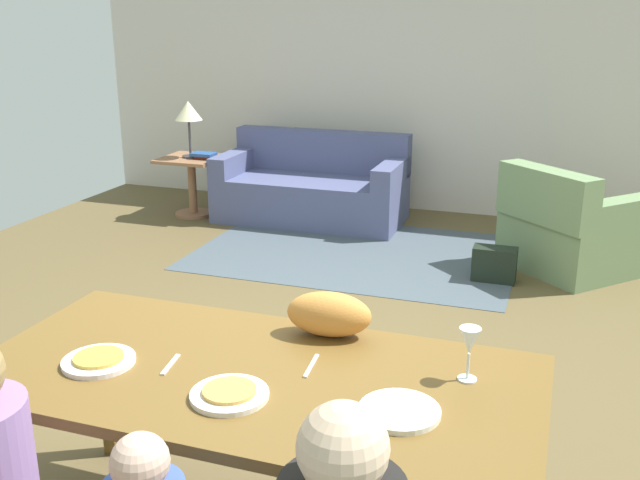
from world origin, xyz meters
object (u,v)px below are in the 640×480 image
(book_lower, at_px, (208,157))
(book_upper, at_px, (203,154))
(armchair, at_px, (571,230))
(handbag, at_px, (494,264))
(table_lamp, at_px, (188,113))
(cat, at_px, (329,314))
(plate_near_man, at_px, (99,361))
(wine_glass, at_px, (470,343))
(couch, at_px, (313,188))
(dining_table, at_px, (254,390))
(plate_near_woman, at_px, (399,411))
(side_table, at_px, (192,178))
(plate_near_child, at_px, (230,395))

(book_lower, bearing_deg, book_upper, -132.19)
(armchair, xyz_separation_m, handbag, (-0.51, -0.46, -0.19))
(table_lamp, xyz_separation_m, handbag, (3.01, -0.90, -0.88))
(book_upper, bearing_deg, cat, -56.08)
(plate_near_man, height_order, armchair, armchair)
(book_upper, bearing_deg, handbag, -17.19)
(plate_near_man, height_order, wine_glass, wine_glass)
(book_upper, bearing_deg, armchair, -7.19)
(couch, xyz_separation_m, book_upper, (-1.01, -0.27, 0.32))
(table_lamp, bearing_deg, book_lower, 6.26)
(couch, bearing_deg, handbag, -32.04)
(armchair, bearing_deg, wine_glass, -95.27)
(wine_glass, height_order, book_upper, wine_glass)
(dining_table, bearing_deg, plate_near_woman, -10.74)
(dining_table, relative_size, wine_glass, 10.31)
(plate_near_woman, relative_size, couch, 0.14)
(armchair, relative_size, book_upper, 5.49)
(plate_near_man, bearing_deg, plate_near_woman, 1.09)
(cat, xyz_separation_m, couch, (-1.50, 4.01, -0.54))
(table_lamp, relative_size, book_lower, 2.45)
(book_upper, bearing_deg, table_lamp, 174.52)
(dining_table, height_order, cat, cat)
(plate_near_man, relative_size, book_upper, 1.14)
(wine_glass, xyz_separation_m, side_table, (-3.20, 3.93, -0.52))
(cat, bearing_deg, side_table, 119.48)
(couch, bearing_deg, plate_near_man, -79.60)
(book_lower, bearing_deg, armchair, -7.81)
(couch, distance_m, handbag, 2.19)
(cat, bearing_deg, armchair, 69.56)
(plate_near_child, bearing_deg, plate_near_woman, 8.63)
(table_lamp, height_order, handbag, table_lamp)
(couch, bearing_deg, side_table, -167.44)
(dining_table, xyz_separation_m, plate_near_woman, (0.53, -0.10, 0.08))
(wine_glass, bearing_deg, side_table, 129.14)
(table_lamp, bearing_deg, handbag, -16.65)
(side_table, bearing_deg, handbag, -16.65)
(plate_near_child, relative_size, wine_glass, 1.34)
(plate_near_child, distance_m, book_upper, 4.89)
(plate_near_man, bearing_deg, plate_near_child, -6.49)
(plate_near_child, relative_size, couch, 0.14)
(book_lower, bearing_deg, plate_near_man, -66.98)
(plate_near_woman, height_order, couch, couch)
(table_lamp, height_order, book_upper, table_lamp)
(plate_near_man, xyz_separation_m, handbag, (1.03, 3.33, -0.64))
(plate_near_child, height_order, wine_glass, wine_glass)
(dining_table, distance_m, book_lower, 4.75)
(wine_glass, xyz_separation_m, handbag, (-0.19, 3.03, -0.76))
(book_upper, bearing_deg, plate_near_woman, -55.45)
(cat, relative_size, book_upper, 1.45)
(dining_table, xyz_separation_m, table_lamp, (-2.51, 4.11, 0.32))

